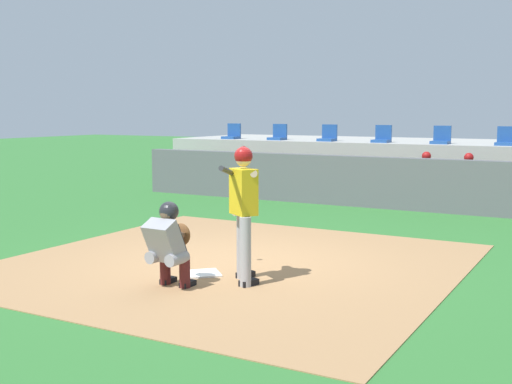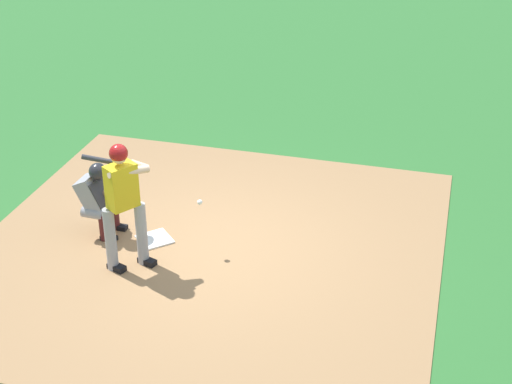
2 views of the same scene
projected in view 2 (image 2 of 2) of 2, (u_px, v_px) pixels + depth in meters
The scene contains 5 objects.
ground_plane at pixel (208, 249), 10.75m from camera, with size 80.00×80.00×0.00m, color #2D6B2D.
dirt_infield at pixel (208, 248), 10.74m from camera, with size 6.40×6.40×0.01m, color #9E754C.
home_plate at pixel (155, 239), 10.92m from camera, with size 0.44×0.44×0.02m, color white.
batter_at_plate at pixel (123, 199), 9.88m from camera, with size 0.54×0.91×1.80m.
catcher_crouched at pixel (101, 196), 10.83m from camera, with size 0.49×1.87×1.13m.
Camera 2 is at (8.59, 3.06, 5.78)m, focal length 53.83 mm.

